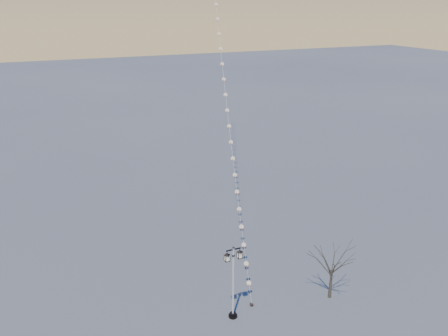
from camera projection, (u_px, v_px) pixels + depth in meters
ground at (237, 329)px, 28.21m from camera, size 300.00×300.00×0.00m
street_lamp at (233, 279)px, 28.37m from camera, size 1.30×0.57×5.11m
bare_tree at (333, 262)px, 30.37m from camera, size 2.37×2.37×3.93m
kite_train at (221, 30)px, 39.19m from camera, size 9.21×30.52×33.52m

